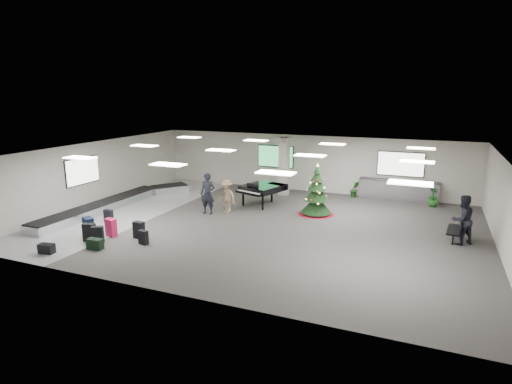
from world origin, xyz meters
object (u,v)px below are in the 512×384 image
at_px(christmas_tree, 317,197).
at_px(grand_piano, 262,188).
at_px(baggage_carousel, 117,203).
at_px(traveler_b, 227,196).
at_px(traveler_bench, 462,220).
at_px(potted_plant_right, 433,198).
at_px(bench, 458,227).
at_px(traveler_a, 208,194).
at_px(potted_plant_left, 355,189).
at_px(service_counter, 398,190).
at_px(pink_suitcase, 111,228).

relative_size(christmas_tree, grand_piano, 0.97).
height_order(baggage_carousel, traveler_b, traveler_b).
distance_m(traveler_bench, potted_plant_right, 5.48).
height_order(bench, potted_plant_right, bench).
distance_m(bench, traveler_a, 10.68).
distance_m(traveler_a, potted_plant_left, 8.29).
distance_m(service_counter, traveler_bench, 6.59).
relative_size(christmas_tree, traveler_a, 1.25).
bearing_deg(service_counter, potted_plant_right, -19.43).
bearing_deg(grand_piano, bench, 5.72).
height_order(grand_piano, traveler_b, traveler_b).
bearing_deg(service_counter, grand_piano, -150.05).
xyz_separation_m(christmas_tree, traveler_b, (-3.98, -1.38, -0.04)).
height_order(bench, traveler_a, traveler_a).
bearing_deg(traveler_bench, grand_piano, -51.88).
height_order(christmas_tree, traveler_bench, christmas_tree).
bearing_deg(traveler_bench, traveler_b, -39.76).
distance_m(baggage_carousel, traveler_b, 5.70).
bearing_deg(potted_plant_left, bench, -48.26).
xyz_separation_m(service_counter, grand_piano, (-6.29, -3.62, 0.31)).
bearing_deg(traveler_a, pink_suitcase, -119.48).
xyz_separation_m(baggage_carousel, potted_plant_left, (10.60, 6.58, 0.23)).
relative_size(bench, traveler_bench, 0.81).
relative_size(traveler_b, potted_plant_right, 1.80).
bearing_deg(potted_plant_right, service_counter, 160.57).
bearing_deg(traveler_b, baggage_carousel, -151.87).
height_order(traveler_a, potted_plant_left, traveler_a).
xyz_separation_m(grand_piano, traveler_bench, (9.04, -2.35, 0.09)).
distance_m(grand_piano, traveler_b, 2.17).
relative_size(traveler_a, potted_plant_right, 2.20).
bearing_deg(traveler_a, service_counter, 32.68).
xyz_separation_m(baggage_carousel, potted_plant_right, (14.57, 6.12, 0.23)).
relative_size(pink_suitcase, grand_piano, 0.30).
relative_size(baggage_carousel, traveler_b, 6.08).
distance_m(grand_piano, potted_plant_right, 8.58).
distance_m(pink_suitcase, bench, 13.53).
height_order(traveler_a, traveler_b, traveler_a).
distance_m(christmas_tree, potted_plant_right, 6.19).
height_order(baggage_carousel, grand_piano, grand_piano).
bearing_deg(service_counter, bench, -64.84).
bearing_deg(grand_piano, traveler_bench, 3.75).
height_order(traveler_b, traveler_bench, traveler_bench).
height_order(traveler_bench, potted_plant_right, traveler_bench).
xyz_separation_m(pink_suitcase, traveler_b, (2.74, 4.82, 0.44)).
distance_m(baggage_carousel, potted_plant_right, 15.81).
bearing_deg(pink_suitcase, bench, 35.42).
relative_size(baggage_carousel, grand_piano, 3.87).
relative_size(traveler_b, potted_plant_left, 1.80).
xyz_separation_m(christmas_tree, bench, (5.95, -1.45, -0.30)).
bearing_deg(traveler_bench, baggage_carousel, -34.52).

